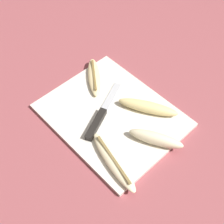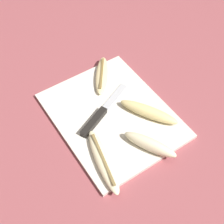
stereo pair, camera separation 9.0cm
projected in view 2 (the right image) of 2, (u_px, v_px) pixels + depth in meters
name	position (u px, v px, depth m)	size (l,w,h in m)	color
ground_plane	(112.00, 116.00, 0.92)	(4.00, 4.00, 0.00)	#93474C
cutting_board	(112.00, 115.00, 0.92)	(0.39, 0.31, 0.01)	silver
knife	(97.00, 117.00, 0.90)	(0.11, 0.21, 0.02)	black
banana_golden_short	(149.00, 112.00, 0.90)	(0.17, 0.12, 0.03)	#EDD689
banana_pale_long	(103.00, 161.00, 0.81)	(0.20, 0.08, 0.02)	beige
banana_bright_far	(150.00, 144.00, 0.83)	(0.15, 0.10, 0.04)	beige
banana_ripe_center	(102.00, 75.00, 1.00)	(0.15, 0.13, 0.02)	beige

